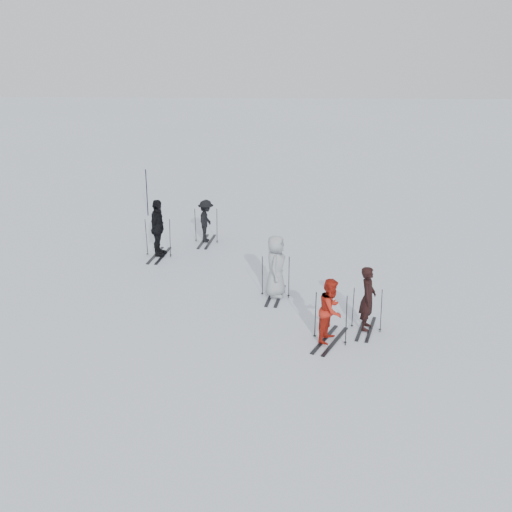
{
  "coord_description": "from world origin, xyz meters",
  "views": [
    {
      "loc": [
        0.73,
        -16.36,
        7.02
      ],
      "look_at": [
        0.0,
        1.0,
        1.0
      ],
      "focal_mm": 45.0,
      "sensor_mm": 36.0,
      "label": 1
    }
  ],
  "objects_px": {
    "skier_near_dark": "(368,299)",
    "skier_uphill_far": "(206,222)",
    "skier_uphill_left": "(158,229)",
    "skier_red": "(331,311)",
    "skier_grey": "(276,267)",
    "piste_marker": "(147,193)"
  },
  "relations": [
    {
      "from": "skier_red",
      "to": "skier_grey",
      "type": "bearing_deg",
      "value": 50.05
    },
    {
      "from": "skier_grey",
      "to": "skier_uphill_left",
      "type": "xyz_separation_m",
      "value": [
        -3.94,
        3.32,
        0.07
      ]
    },
    {
      "from": "skier_red",
      "to": "skier_grey",
      "type": "height_order",
      "value": "skier_grey"
    },
    {
      "from": "skier_near_dark",
      "to": "skier_uphill_left",
      "type": "xyz_separation_m",
      "value": [
        -6.25,
        5.39,
        0.13
      ]
    },
    {
      "from": "skier_near_dark",
      "to": "piste_marker",
      "type": "height_order",
      "value": "piste_marker"
    },
    {
      "from": "skier_uphill_left",
      "to": "skier_grey",
      "type": "bearing_deg",
      "value": -124.35
    },
    {
      "from": "skier_uphill_left",
      "to": "skier_uphill_far",
      "type": "xyz_separation_m",
      "value": [
        1.42,
        1.58,
        -0.19
      ]
    },
    {
      "from": "skier_grey",
      "to": "skier_near_dark",
      "type": "bearing_deg",
      "value": -123.15
    },
    {
      "from": "skier_near_dark",
      "to": "skier_uphill_left",
      "type": "relative_size",
      "value": 0.86
    },
    {
      "from": "skier_grey",
      "to": "skier_uphill_far",
      "type": "distance_m",
      "value": 5.52
    },
    {
      "from": "skier_near_dark",
      "to": "skier_uphill_far",
      "type": "distance_m",
      "value": 8.48
    },
    {
      "from": "skier_uphill_far",
      "to": "skier_uphill_left",
      "type": "bearing_deg",
      "value": 143.45
    },
    {
      "from": "piste_marker",
      "to": "skier_uphill_left",
      "type": "bearing_deg",
      "value": -74.52
    },
    {
      "from": "skier_near_dark",
      "to": "skier_uphill_far",
      "type": "xyz_separation_m",
      "value": [
        -4.83,
        6.97,
        -0.06
      ]
    },
    {
      "from": "skier_uphill_far",
      "to": "skier_near_dark",
      "type": "bearing_deg",
      "value": -139.96
    },
    {
      "from": "skier_uphill_far",
      "to": "piste_marker",
      "type": "distance_m",
      "value": 4.45
    },
    {
      "from": "skier_uphill_left",
      "to": "piste_marker",
      "type": "bearing_deg",
      "value": 21.29
    },
    {
      "from": "skier_red",
      "to": "skier_uphill_far",
      "type": "xyz_separation_m",
      "value": [
        -3.88,
        7.66,
        -0.03
      ]
    },
    {
      "from": "piste_marker",
      "to": "skier_near_dark",
      "type": "bearing_deg",
      "value": -53.75
    },
    {
      "from": "skier_near_dark",
      "to": "skier_red",
      "type": "distance_m",
      "value": 1.18
    },
    {
      "from": "skier_near_dark",
      "to": "piste_marker",
      "type": "relative_size",
      "value": 0.86
    },
    {
      "from": "skier_near_dark",
      "to": "piste_marker",
      "type": "xyz_separation_m",
      "value": [
        -7.64,
        10.42,
        0.14
      ]
    }
  ]
}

